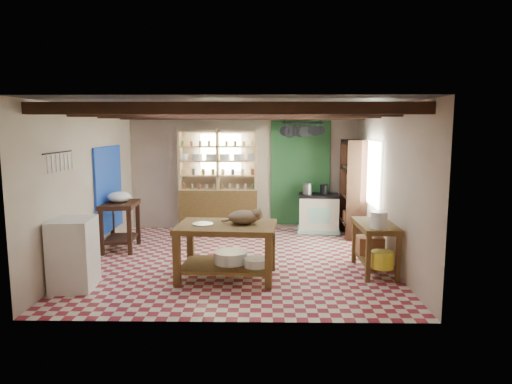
{
  "coord_description": "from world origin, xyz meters",
  "views": [
    {
      "loc": [
        0.44,
        -7.54,
        2.25
      ],
      "look_at": [
        0.31,
        0.3,
        1.13
      ],
      "focal_mm": 32.0,
      "sensor_mm": 36.0,
      "label": 1
    }
  ],
  "objects_px": {
    "stove": "(319,213)",
    "cat": "(244,217)",
    "prep_table": "(120,226)",
    "white_cabinet": "(74,254)",
    "right_counter": "(375,248)",
    "work_table": "(227,251)"
  },
  "relations": [
    {
      "from": "stove",
      "to": "white_cabinet",
      "type": "height_order",
      "value": "white_cabinet"
    },
    {
      "from": "white_cabinet",
      "to": "right_counter",
      "type": "xyz_separation_m",
      "value": [
        4.4,
        0.79,
        -0.11
      ]
    },
    {
      "from": "right_counter",
      "to": "cat",
      "type": "distance_m",
      "value": 2.12
    },
    {
      "from": "work_table",
      "to": "stove",
      "type": "bearing_deg",
      "value": 64.8
    },
    {
      "from": "stove",
      "to": "right_counter",
      "type": "bearing_deg",
      "value": -73.89
    },
    {
      "from": "work_table",
      "to": "right_counter",
      "type": "relative_size",
      "value": 1.33
    },
    {
      "from": "work_table",
      "to": "prep_table",
      "type": "bearing_deg",
      "value": 147.59
    },
    {
      "from": "work_table",
      "to": "right_counter",
      "type": "xyz_separation_m",
      "value": [
        2.29,
        0.32,
        -0.02
      ]
    },
    {
      "from": "prep_table",
      "to": "white_cabinet",
      "type": "xyz_separation_m",
      "value": [
        -0.02,
        -2.03,
        0.05
      ]
    },
    {
      "from": "white_cabinet",
      "to": "stove",
      "type": "bearing_deg",
      "value": 37.76
    },
    {
      "from": "prep_table",
      "to": "right_counter",
      "type": "height_order",
      "value": "prep_table"
    },
    {
      "from": "prep_table",
      "to": "work_table",
      "type": "bearing_deg",
      "value": -41.05
    },
    {
      "from": "stove",
      "to": "prep_table",
      "type": "distance_m",
      "value": 4.12
    },
    {
      "from": "prep_table",
      "to": "right_counter",
      "type": "bearing_deg",
      "value": -20.12
    },
    {
      "from": "right_counter",
      "to": "work_table",
      "type": "bearing_deg",
      "value": -172.65
    },
    {
      "from": "stove",
      "to": "white_cabinet",
      "type": "bearing_deg",
      "value": -132.63
    },
    {
      "from": "stove",
      "to": "white_cabinet",
      "type": "relative_size",
      "value": 0.86
    },
    {
      "from": "stove",
      "to": "prep_table",
      "type": "bearing_deg",
      "value": -153.78
    },
    {
      "from": "stove",
      "to": "cat",
      "type": "relative_size",
      "value": 1.86
    },
    {
      "from": "prep_table",
      "to": "right_counter",
      "type": "relative_size",
      "value": 0.82
    },
    {
      "from": "prep_table",
      "to": "cat",
      "type": "bearing_deg",
      "value": -37.45
    },
    {
      "from": "cat",
      "to": "work_table",
      "type": "bearing_deg",
      "value": -178.69
    }
  ]
}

